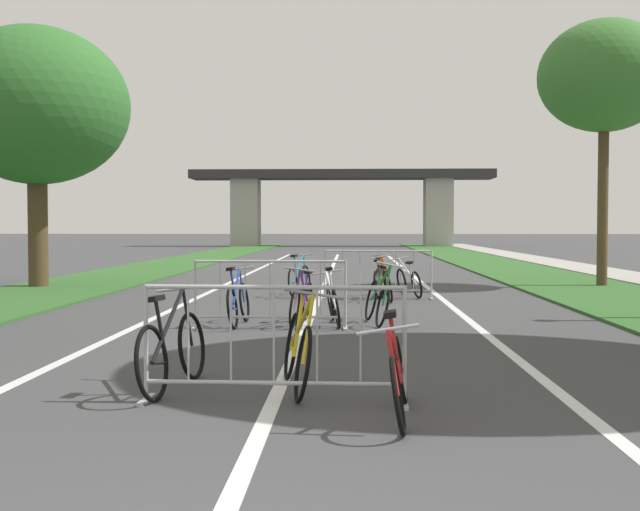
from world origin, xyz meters
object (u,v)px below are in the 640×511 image
(bicycle_purple_0, at_px, (382,281))
(bicycle_purple_10, at_px, (302,301))
(bicycle_black_7, at_px, (173,350))
(bicycle_blue_8, at_px, (238,302))
(tree_right_pine_near, at_px, (604,77))
(crowd_barrier_nearest, at_px, (274,345))
(bicycle_teal_9, at_px, (299,279))
(crowd_barrier_second, at_px, (270,295))
(bicycle_yellow_1, at_px, (298,350))
(bicycle_orange_6, at_px, (384,283))
(crowd_barrier_third, at_px, (378,275))
(bicycle_green_3, at_px, (377,300))
(bicycle_white_5, at_px, (333,302))
(tree_left_maple_mid, at_px, (36,107))
(bicycle_silver_4, at_px, (409,281))

(bicycle_purple_0, bearing_deg, bicycle_purple_10, -93.09)
(bicycle_black_7, bearing_deg, bicycle_blue_8, 99.15)
(tree_right_pine_near, relative_size, crowd_barrier_nearest, 2.87)
(bicycle_teal_9, bearing_deg, crowd_barrier_second, -78.84)
(bicycle_black_7, xyz_separation_m, bicycle_blue_8, (-0.07, 4.91, -0.02))
(bicycle_purple_0, xyz_separation_m, bicycle_yellow_1, (-1.19, -9.95, 0.04))
(bicycle_orange_6, bearing_deg, bicycle_teal_9, -35.44)
(bicycle_yellow_1, distance_m, bicycle_purple_10, 5.08)
(bicycle_purple_0, bearing_deg, bicycle_black_7, -89.81)
(crowd_barrier_third, height_order, bicycle_teal_9, crowd_barrier_third)
(crowd_barrier_third, height_order, bicycle_purple_10, crowd_barrier_third)
(crowd_barrier_third, height_order, bicycle_orange_6, crowd_barrier_third)
(crowd_barrier_second, xyz_separation_m, bicycle_black_7, (-0.47, -4.53, -0.13))
(bicycle_orange_6, bearing_deg, bicycle_black_7, 68.47)
(bicycle_green_3, height_order, bicycle_white_5, bicycle_green_3)
(tree_left_maple_mid, xyz_separation_m, bicycle_silver_4, (9.16, -2.10, -4.21))
(bicycle_green_3, distance_m, bicycle_white_5, 0.71)
(bicycle_yellow_1, xyz_separation_m, bicycle_white_5, (0.22, 5.05, -0.04))
(bicycle_blue_8, height_order, bicycle_purple_10, bicycle_purple_10)
(bicycle_purple_0, distance_m, bicycle_green_3, 4.86)
(tree_right_pine_near, bearing_deg, crowd_barrier_second, -132.06)
(crowd_barrier_second, height_order, bicycle_white_5, crowd_barrier_second)
(bicycle_purple_0, height_order, bicycle_yellow_1, bicycle_yellow_1)
(bicycle_yellow_1, xyz_separation_m, bicycle_black_7, (-1.19, -0.02, -0.01))
(bicycle_teal_9, relative_size, bicycle_purple_10, 1.06)
(bicycle_purple_10, bearing_deg, bicycle_blue_8, 18.63)
(tree_right_pine_near, xyz_separation_m, bicycle_black_7, (-8.12, -13.00, -4.95))
(tree_right_pine_near, relative_size, bicycle_black_7, 3.91)
(tree_right_pine_near, height_order, bicycle_green_3, tree_right_pine_near)
(tree_right_pine_near, relative_size, bicycle_yellow_1, 3.87)
(crowd_barrier_second, relative_size, bicycle_orange_6, 1.41)
(crowd_barrier_nearest, xyz_separation_m, bicycle_blue_8, (-1.09, 5.44, -0.15))
(crowd_barrier_second, relative_size, bicycle_blue_8, 1.47)
(crowd_barrier_second, xyz_separation_m, bicycle_silver_4, (2.51, 5.57, -0.18))
(tree_left_maple_mid, distance_m, crowd_barrier_third, 9.72)
(tree_right_pine_near, height_order, crowd_barrier_nearest, tree_right_pine_near)
(bicycle_silver_4, relative_size, bicycle_purple_10, 1.01)
(bicycle_purple_0, height_order, bicycle_orange_6, bicycle_orange_6)
(tree_left_maple_mid, xyz_separation_m, bicycle_green_3, (8.30, -7.09, -4.16))
(bicycle_silver_4, bearing_deg, tree_right_pine_near, 15.44)
(crowd_barrier_second, bearing_deg, bicycle_yellow_1, -80.92)
(crowd_barrier_third, distance_m, bicycle_yellow_1, 9.63)
(crowd_barrier_nearest, height_order, bicycle_orange_6, crowd_barrier_nearest)
(tree_right_pine_near, xyz_separation_m, bicycle_teal_9, (-7.56, -2.89, -4.96))
(tree_left_maple_mid, xyz_separation_m, bicycle_blue_8, (6.10, -7.29, -4.18))
(bicycle_yellow_1, relative_size, bicycle_white_5, 1.06)
(crowd_barrier_second, distance_m, crowd_barrier_third, 5.37)
(bicycle_teal_9, distance_m, bicycle_purple_10, 5.03)
(tree_right_pine_near, height_order, bicycle_yellow_1, tree_right_pine_near)
(bicycle_green_3, bearing_deg, bicycle_orange_6, -102.49)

